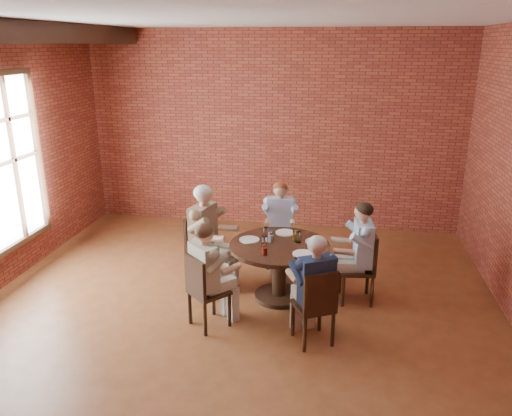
% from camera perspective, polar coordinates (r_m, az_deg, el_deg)
% --- Properties ---
extents(floor, '(7.00, 7.00, 0.00)m').
position_cam_1_polar(floor, '(6.06, -2.88, -12.98)').
color(floor, brown).
rests_on(floor, ground).
extents(ceiling, '(7.00, 7.00, 0.00)m').
position_cam_1_polar(ceiling, '(5.19, -3.51, 21.10)').
color(ceiling, silver).
rests_on(ceiling, wall_back).
extents(wall_back, '(7.00, 0.00, 7.00)m').
position_cam_1_polar(wall_back, '(8.75, 1.86, 8.78)').
color(wall_back, brown).
rests_on(wall_back, ground).
extents(wall_front, '(7.00, 0.00, 7.00)m').
position_cam_1_polar(wall_front, '(2.41, -22.71, -20.13)').
color(wall_front, brown).
rests_on(wall_front, ground).
extents(dining_table, '(1.26, 1.26, 0.75)m').
position_cam_1_polar(dining_table, '(6.36, 2.69, -6.01)').
color(dining_table, black).
rests_on(dining_table, floor).
extents(chair_a, '(0.46, 0.46, 0.93)m').
position_cam_1_polar(chair_a, '(6.46, 12.19, -6.29)').
color(chair_a, black).
rests_on(chair_a, floor).
extents(diner_a, '(0.69, 0.58, 1.31)m').
position_cam_1_polar(diner_a, '(6.38, 11.54, -5.05)').
color(diner_a, teal).
rests_on(diner_a, floor).
extents(chair_b, '(0.44, 0.44, 0.90)m').
position_cam_1_polar(chair_b, '(7.39, 2.72, -2.76)').
color(chair_b, black).
rests_on(chair_b, floor).
extents(diner_b, '(0.55, 0.65, 1.27)m').
position_cam_1_polar(diner_b, '(7.27, 2.73, -1.94)').
color(diner_b, '#9AA4C4').
rests_on(diner_b, floor).
extents(chair_c, '(0.55, 0.55, 0.97)m').
position_cam_1_polar(chair_c, '(6.80, -6.22, -4.48)').
color(chair_c, black).
rests_on(chair_c, floor).
extents(diner_c, '(0.81, 0.71, 1.39)m').
position_cam_1_polar(diner_c, '(6.70, -5.57, -3.23)').
color(diner_c, brown).
rests_on(diner_c, floor).
extents(chair_d, '(0.55, 0.55, 0.90)m').
position_cam_1_polar(chair_d, '(5.77, -6.04, -9.17)').
color(chair_d, black).
rests_on(chair_d, floor).
extents(diner_d, '(0.76, 0.77, 1.26)m').
position_cam_1_polar(diner_d, '(5.75, -5.45, -7.73)').
color(diner_d, '#C7A89C').
rests_on(diner_d, floor).
extents(chair_e, '(0.53, 0.53, 0.90)m').
position_cam_1_polar(chair_e, '(5.47, 6.91, -10.89)').
color(chair_e, black).
rests_on(chair_e, floor).
extents(diner_e, '(0.70, 0.75, 1.26)m').
position_cam_1_polar(diner_e, '(5.46, 6.63, -9.26)').
color(diner_e, '#182645').
rests_on(diner_e, floor).
extents(plate_a, '(0.26, 0.26, 0.01)m').
position_cam_1_polar(plate_a, '(6.37, 6.83, -3.83)').
color(plate_a, white).
rests_on(plate_a, dining_table).
extents(plate_b, '(0.26, 0.26, 0.01)m').
position_cam_1_polar(plate_b, '(6.63, 3.37, -2.83)').
color(plate_b, white).
rests_on(plate_b, dining_table).
extents(plate_c, '(0.26, 0.26, 0.01)m').
position_cam_1_polar(plate_c, '(6.39, -0.76, -3.64)').
color(plate_c, white).
rests_on(plate_c, dining_table).
extents(plate_d, '(0.26, 0.26, 0.01)m').
position_cam_1_polar(plate_d, '(5.99, 5.43, -5.26)').
color(plate_d, white).
rests_on(plate_d, dining_table).
extents(glass_a, '(0.07, 0.07, 0.14)m').
position_cam_1_polar(glass_a, '(6.33, 4.88, -3.32)').
color(glass_a, white).
rests_on(glass_a, dining_table).
extents(glass_b, '(0.07, 0.07, 0.14)m').
position_cam_1_polar(glass_b, '(6.38, 4.50, -3.12)').
color(glass_b, white).
rests_on(glass_b, dining_table).
extents(glass_c, '(0.07, 0.07, 0.14)m').
position_cam_1_polar(glass_c, '(6.45, 1.15, -2.82)').
color(glass_c, white).
rests_on(glass_c, dining_table).
extents(glass_d, '(0.07, 0.07, 0.14)m').
position_cam_1_polar(glass_d, '(6.32, 1.68, -3.29)').
color(glass_d, white).
rests_on(glass_d, dining_table).
extents(glass_e, '(0.07, 0.07, 0.14)m').
position_cam_1_polar(glass_e, '(6.15, 0.97, -3.90)').
color(glass_e, white).
rests_on(glass_e, dining_table).
extents(glass_f, '(0.07, 0.07, 0.14)m').
position_cam_1_polar(glass_f, '(5.94, 0.95, -4.74)').
color(glass_f, white).
rests_on(glass_f, dining_table).
extents(smartphone, '(0.08, 0.13, 0.01)m').
position_cam_1_polar(smartphone, '(5.93, 4.71, -5.51)').
color(smartphone, black).
rests_on(smartphone, dining_table).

